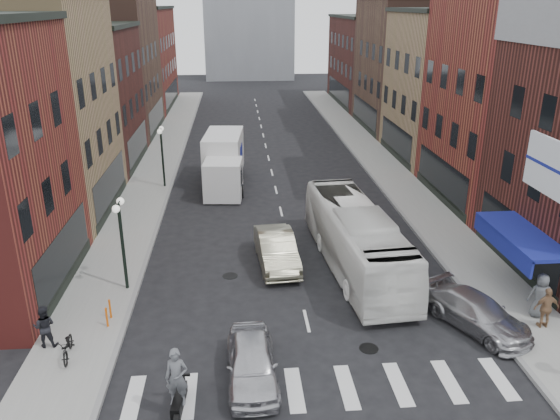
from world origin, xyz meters
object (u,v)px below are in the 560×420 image
object	(u,v)px
box_truck	(224,162)
curb_car	(477,313)
transit_bus	(356,239)
streetlamp_near	(121,229)
parked_bicycle	(68,346)
streetlamp_far	(162,146)
ped_left_solo	(44,326)
sedan_left_far	(276,249)
ped_right_c	(540,295)
bike_rack	(108,313)
ped_right_b	(546,308)
motorcycle_rider	(178,387)
billboard_sign	(552,169)
sedan_left_near	(252,362)

from	to	relation	value
box_truck	curb_car	size ratio (longest dim) A/B	1.80
transit_bus	streetlamp_near	bearing A→B (deg)	-176.97
parked_bicycle	streetlamp_far	bearing A→B (deg)	79.17
box_truck	ped_left_solo	size ratio (longest dim) A/B	5.03
sedan_left_far	parked_bicycle	xyz separation A→B (m)	(-7.73, -6.83, -0.21)
curb_car	ped_right_c	bearing A→B (deg)	-17.05
streetlamp_near	ped_right_c	size ratio (longest dim) A/B	2.27
streetlamp_far	sedan_left_far	xyz separation A→B (m)	(6.60, -12.00, -2.13)
bike_rack	ped_right_b	bearing A→B (deg)	-5.77
motorcycle_rider	ped_right_c	bearing A→B (deg)	23.12
billboard_sign	parked_bicycle	xyz separation A→B (m)	(-17.12, -1.33, -5.56)
curb_car	ped_right_b	bearing A→B (deg)	-34.04
bike_rack	sedan_left_far	world-z (taller)	sedan_left_far
billboard_sign	ped_right_b	bearing A→B (deg)	-73.18
sedan_left_near	ped_right_b	xyz separation A→B (m)	(11.09, 2.02, 0.28)
streetlamp_near	ped_right_c	xyz separation A→B (m)	(16.42, -3.60, -1.86)
transit_bus	parked_bicycle	size ratio (longest dim) A/B	6.66
streetlamp_near	bike_rack	distance (m)	3.59
box_truck	transit_bus	world-z (taller)	box_truck
transit_bus	sedan_left_near	size ratio (longest dim) A/B	2.65
motorcycle_rider	box_truck	bearing A→B (deg)	92.31
curb_car	sedan_left_far	bearing A→B (deg)	114.46
streetlamp_far	motorcycle_rider	world-z (taller)	streetlamp_far
streetlamp_far	ped_right_c	bearing A→B (deg)	-46.98
ped_left_solo	streetlamp_near	bearing A→B (deg)	-119.32
ped_right_c	streetlamp_near	bearing A→B (deg)	-0.28
bike_rack	motorcycle_rider	xyz separation A→B (m)	(3.15, -5.31, 0.60)
streetlamp_near	bike_rack	world-z (taller)	streetlamp_near
motorcycle_rider	sedan_left_far	xyz separation A→B (m)	(3.65, 10.01, -0.36)
billboard_sign	ped_right_b	distance (m)	5.25
parked_bicycle	curb_car	bearing A→B (deg)	-4.21
streetlamp_far	transit_bus	bearing A→B (deg)	-51.01
billboard_sign	streetlamp_far	distance (m)	23.92
motorcycle_rider	sedan_left_near	world-z (taller)	motorcycle_rider
sedan_left_near	parked_bicycle	bearing A→B (deg)	164.64
motorcycle_rider	transit_bus	bearing A→B (deg)	57.18
transit_bus	box_truck	bearing A→B (deg)	111.52
bike_rack	ped_right_b	world-z (taller)	ped_right_b
box_truck	parked_bicycle	distance (m)	19.65
bike_rack	billboard_sign	bearing A→B (deg)	-2.83
streetlamp_near	streetlamp_far	xyz separation A→B (m)	(0.00, 14.00, 0.00)
curb_car	motorcycle_rider	bearing A→B (deg)	174.67
sedan_left_far	ped_right_b	distance (m)	11.56
bike_rack	curb_car	xyz separation A→B (m)	(13.98, -1.30, 0.09)
streetlamp_far	motorcycle_rider	bearing A→B (deg)	-82.37
streetlamp_near	curb_car	bearing A→B (deg)	-16.18
bike_rack	motorcycle_rider	distance (m)	6.21
sedan_left_far	bike_rack	bearing A→B (deg)	-149.69
ped_right_b	ped_left_solo	bearing A→B (deg)	-0.71
ped_right_c	box_truck	bearing A→B (deg)	-42.82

